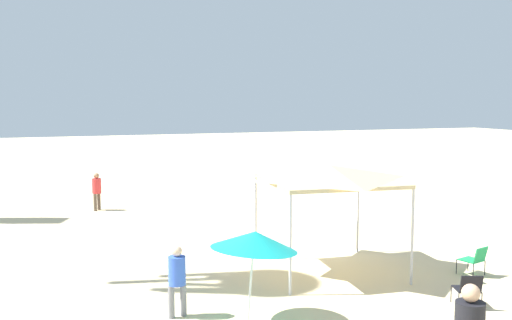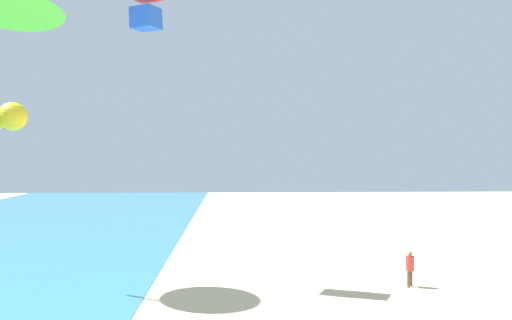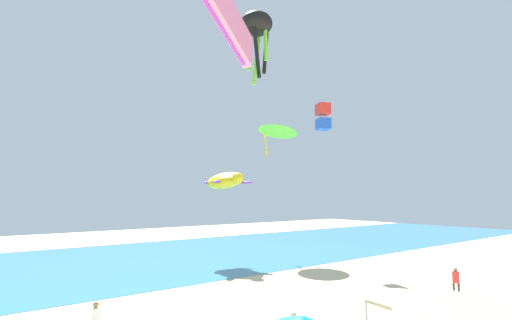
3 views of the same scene
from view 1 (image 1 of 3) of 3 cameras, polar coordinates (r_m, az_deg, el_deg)
The scene contains 7 objects.
ground at distance 18.97m, azimuth 3.29°, elevation -8.66°, with size 120.00×120.00×0.10m, color beige.
canopy_tent at distance 16.04m, azimuth 7.11°, elevation -1.38°, with size 3.71×3.68×2.96m.
beach_umbrella at distance 12.35m, azimuth -0.14°, elevation -7.83°, with size 1.86×1.87×2.10m.
folding_chair_near_cooler at distance 17.01m, azimuth 20.52°, elevation -8.95°, with size 0.73×0.66×0.82m.
folding_chair_left_of_tent at distance 14.44m, azimuth 19.96°, elevation -11.59°, with size 0.77×0.71×0.82m.
person_near_umbrella at distance 25.80m, azimuth -15.24°, elevation -2.68°, with size 0.38×0.38×1.61m.
person_beachcomber at distance 13.05m, azimuth -7.69°, elevation -11.06°, with size 0.38×0.42×1.59m.
Camera 1 is at (-16.73, 7.53, 4.75)m, focal length 41.12 mm.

